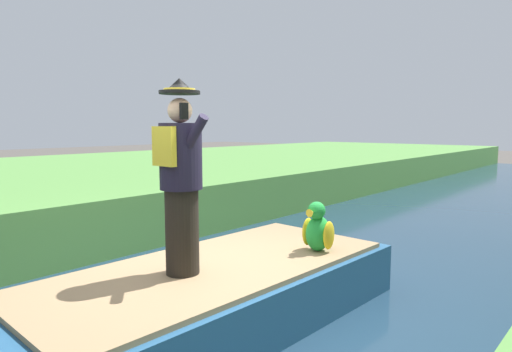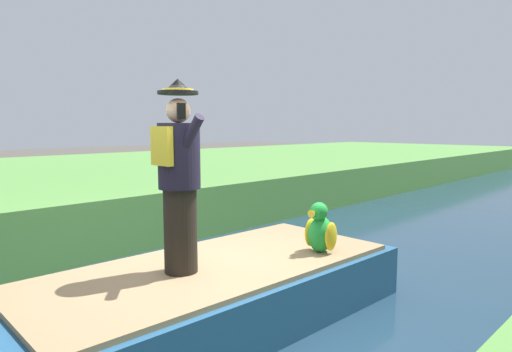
# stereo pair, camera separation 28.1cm
# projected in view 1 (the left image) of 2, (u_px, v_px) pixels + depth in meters

# --- Properties ---
(ground_plane) EXTENTS (80.00, 80.00, 0.00)m
(ground_plane) POSITION_uv_depth(u_px,v_px,m) (213.00, 332.00, 4.62)
(ground_plane) COLOR #4C4742
(canal_water) EXTENTS (5.51, 48.00, 0.10)m
(canal_water) POSITION_uv_depth(u_px,v_px,m) (213.00, 327.00, 4.62)
(canal_water) COLOR #1E384C
(canal_water) RESTS_ON ground
(boat) EXTENTS (1.95, 4.26, 0.61)m
(boat) POSITION_uv_depth(u_px,v_px,m) (215.00, 294.00, 4.61)
(boat) COLOR #23517A
(boat) RESTS_ON canal_water
(person_pirate) EXTENTS (0.61, 0.42, 1.85)m
(person_pirate) POSITION_uv_depth(u_px,v_px,m) (181.00, 178.00, 4.20)
(person_pirate) COLOR black
(person_pirate) RESTS_ON boat
(parrot_plush) EXTENTS (0.36, 0.35, 0.57)m
(parrot_plush) POSITION_uv_depth(u_px,v_px,m) (318.00, 230.00, 5.05)
(parrot_plush) COLOR green
(parrot_plush) RESTS_ON boat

